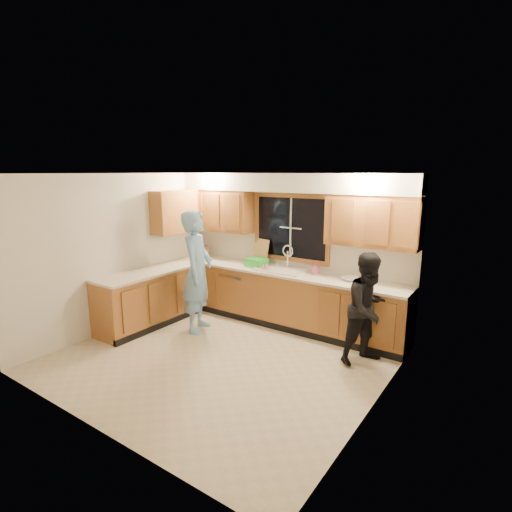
{
  "coord_description": "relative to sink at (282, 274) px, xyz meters",
  "views": [
    {
      "loc": [
        3.28,
        -3.92,
        2.52
      ],
      "look_at": [
        0.14,
        0.65,
        1.35
      ],
      "focal_mm": 28.0,
      "sensor_mm": 36.0,
      "label": 1
    }
  ],
  "objects": [
    {
      "name": "floor",
      "position": [
        0.0,
        -1.6,
        -0.86
      ],
      "size": [
        4.2,
        4.2,
        0.0
      ],
      "primitive_type": "plane",
      "color": "#C0B193",
      "rests_on": "ground"
    },
    {
      "name": "ceiling",
      "position": [
        0.0,
        -1.6,
        1.64
      ],
      "size": [
        4.2,
        4.2,
        0.0
      ],
      "primitive_type": "plane",
      "rotation": [
        3.14,
        0.0,
        0.0
      ],
      "color": "white"
    },
    {
      "name": "wall_back",
      "position": [
        0.0,
        0.3,
        0.39
      ],
      "size": [
        4.2,
        0.0,
        4.2
      ],
      "primitive_type": "plane",
      "rotation": [
        1.57,
        0.0,
        0.0
      ],
      "color": "silver",
      "rests_on": "ground"
    },
    {
      "name": "wall_left",
      "position": [
        -2.1,
        -1.6,
        0.39
      ],
      "size": [
        0.0,
        3.8,
        3.8
      ],
      "primitive_type": "plane",
      "rotation": [
        1.57,
        0.0,
        1.57
      ],
      "color": "silver",
      "rests_on": "ground"
    },
    {
      "name": "wall_right",
      "position": [
        2.1,
        -1.6,
        0.39
      ],
      "size": [
        0.0,
        3.8,
        3.8
      ],
      "primitive_type": "plane",
      "rotation": [
        1.57,
        0.0,
        -1.57
      ],
      "color": "silver",
      "rests_on": "ground"
    },
    {
      "name": "base_cabinets_back",
      "position": [
        0.0,
        -0.0,
        -0.42
      ],
      "size": [
        4.2,
        0.6,
        0.88
      ],
      "primitive_type": "cube",
      "color": "#A1632E",
      "rests_on": "ground"
    },
    {
      "name": "base_cabinets_left",
      "position": [
        -1.8,
        -1.25,
        -0.42
      ],
      "size": [
        0.6,
        1.9,
        0.88
      ],
      "primitive_type": "cube",
      "color": "#A1632E",
      "rests_on": "ground"
    },
    {
      "name": "countertop_back",
      "position": [
        0.0,
        -0.02,
        0.04
      ],
      "size": [
        4.2,
        0.63,
        0.04
      ],
      "primitive_type": "cube",
      "color": "beige",
      "rests_on": "base_cabinets_back"
    },
    {
      "name": "countertop_left",
      "position": [
        -1.79,
        -1.25,
        0.04
      ],
      "size": [
        0.63,
        1.9,
        0.04
      ],
      "primitive_type": "cube",
      "color": "beige",
      "rests_on": "base_cabinets_left"
    },
    {
      "name": "upper_cabinets_left",
      "position": [
        -1.43,
        0.13,
        0.96
      ],
      "size": [
        1.35,
        0.33,
        0.75
      ],
      "primitive_type": "cube",
      "color": "#A1632E",
      "rests_on": "wall_back"
    },
    {
      "name": "upper_cabinets_right",
      "position": [
        1.43,
        0.13,
        0.96
      ],
      "size": [
        1.35,
        0.33,
        0.75
      ],
      "primitive_type": "cube",
      "color": "#A1632E",
      "rests_on": "wall_back"
    },
    {
      "name": "upper_cabinets_return",
      "position": [
        -1.94,
        -0.48,
        0.96
      ],
      "size": [
        0.33,
        0.9,
        0.75
      ],
      "primitive_type": "cube",
      "color": "#A1632E",
      "rests_on": "wall_left"
    },
    {
      "name": "soffit",
      "position": [
        0.0,
        0.12,
        1.49
      ],
      "size": [
        4.2,
        0.35,
        0.3
      ],
      "primitive_type": "cube",
      "color": "white",
      "rests_on": "wall_back"
    },
    {
      "name": "window_frame",
      "position": [
        0.0,
        0.29,
        0.74
      ],
      "size": [
        1.44,
        0.03,
        1.14
      ],
      "color": "black",
      "rests_on": "wall_back"
    },
    {
      "name": "sink",
      "position": [
        0.0,
        0.0,
        0.0
      ],
      "size": [
        0.86,
        0.52,
        0.57
      ],
      "color": "silver",
      "rests_on": "countertop_back"
    },
    {
      "name": "dishwasher",
      "position": [
        -0.85,
        -0.01,
        -0.45
      ],
      "size": [
        0.6,
        0.56,
        0.82
      ],
      "primitive_type": "cube",
      "color": "white",
      "rests_on": "floor"
    },
    {
      "name": "stove",
      "position": [
        -1.8,
        -1.82,
        -0.41
      ],
      "size": [
        0.58,
        0.75,
        0.9
      ],
      "primitive_type": "cube",
      "color": "white",
      "rests_on": "floor"
    },
    {
      "name": "man",
      "position": [
        -0.96,
        -1.0,
        0.11
      ],
      "size": [
        0.72,
        0.84,
        1.94
      ],
      "primitive_type": "imported",
      "rotation": [
        0.0,
        0.0,
        2.0
      ],
      "color": "#6FA6D3",
      "rests_on": "floor"
    },
    {
      "name": "woman",
      "position": [
        1.68,
        -0.56,
        -0.11
      ],
      "size": [
        0.86,
        0.92,
        1.51
      ],
      "primitive_type": "imported",
      "rotation": [
        0.0,
        0.0,
        1.04
      ],
      "color": "black",
      "rests_on": "floor"
    },
    {
      "name": "knife_block",
      "position": [
        -1.78,
        0.08,
        0.17
      ],
      "size": [
        0.13,
        0.11,
        0.22
      ],
      "primitive_type": "cube",
      "rotation": [
        0.0,
        0.0,
        0.13
      ],
      "color": "#935A28",
      "rests_on": "countertop_back"
    },
    {
      "name": "cutting_board",
      "position": [
        -0.56,
        0.22,
        0.28
      ],
      "size": [
        0.35,
        0.18,
        0.44
      ],
      "primitive_type": "cube",
      "rotation": [
        -0.21,
        0.0,
        -0.2
      ],
      "color": "tan",
      "rests_on": "countertop_back"
    },
    {
      "name": "dish_crate",
      "position": [
        -0.5,
        -0.0,
        0.13
      ],
      "size": [
        0.33,
        0.31,
        0.15
      ],
      "primitive_type": "cube",
      "rotation": [
        0.0,
        0.0,
        -0.04
      ],
      "color": "green",
      "rests_on": "countertop_back"
    },
    {
      "name": "soap_bottle",
      "position": [
        0.57,
        0.09,
        0.16
      ],
      "size": [
        0.12,
        0.12,
        0.21
      ],
      "primitive_type": "imported",
      "rotation": [
        0.0,
        0.0,
        0.3
      ],
      "color": "#D45077",
      "rests_on": "countertop_back"
    },
    {
      "name": "bowl",
      "position": [
        1.18,
        0.03,
        0.08
      ],
      "size": [
        0.31,
        0.31,
        0.06
      ],
      "primitive_type": "imported",
      "rotation": [
        0.0,
        0.0,
        -0.37
      ],
      "color": "silver",
      "rests_on": "countertop_back"
    },
    {
      "name": "can_left",
      "position": [
        -0.21,
        -0.16,
        0.11
      ],
      "size": [
        0.07,
        0.07,
        0.12
      ],
      "primitive_type": "cylinder",
      "rotation": [
        0.0,
        0.0,
        0.1
      ],
      "color": "#C4B296",
      "rests_on": "countertop_back"
    },
    {
      "name": "can_right",
      "position": [
        -0.24,
        -0.2,
        0.11
      ],
      "size": [
        0.08,
        0.08,
        0.12
      ],
      "primitive_type": "cylinder",
      "rotation": [
        0.0,
        0.0,
        0.31
      ],
      "color": "#C4B296",
      "rests_on": "countertop_back"
    }
  ]
}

